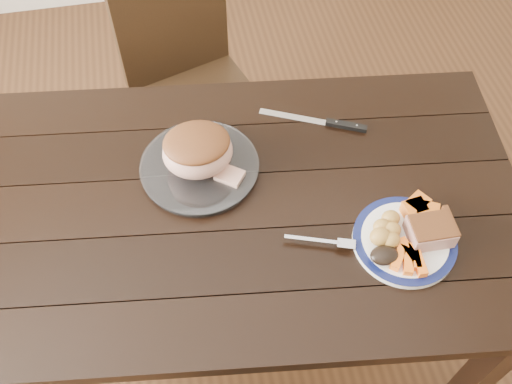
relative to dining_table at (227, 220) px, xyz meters
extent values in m
plane|color=#472B16|center=(0.00, 0.00, -0.66)|extent=(4.00, 4.00, 0.00)
cube|color=black|center=(0.00, 0.00, 0.07)|extent=(1.70, 1.09, 0.04)
cube|color=black|center=(-0.67, 0.46, -0.30)|extent=(0.07, 0.07, 0.71)
cube|color=black|center=(0.67, -0.46, -0.30)|extent=(0.07, 0.07, 0.71)
cube|color=black|center=(0.76, 0.28, -0.30)|extent=(0.07, 0.07, 0.71)
cube|color=black|center=(0.00, 0.65, -0.21)|extent=(0.53, 0.53, 0.04)
cube|color=black|center=(-0.06, 0.84, 0.04)|extent=(0.41, 0.17, 0.46)
cube|color=black|center=(0.12, 0.88, -0.44)|extent=(0.04, 0.04, 0.43)
cube|color=black|center=(0.23, 0.54, -0.44)|extent=(0.04, 0.04, 0.43)
cube|color=black|center=(-0.22, 0.76, -0.44)|extent=(0.04, 0.04, 0.43)
cube|color=black|center=(-0.11, 0.42, -0.44)|extent=(0.04, 0.04, 0.43)
cylinder|color=white|center=(0.42, -0.21, 0.10)|extent=(0.26, 0.26, 0.02)
torus|color=#0D1342|center=(0.42, -0.21, 0.11)|extent=(0.26, 0.26, 0.02)
cylinder|color=white|center=(-0.05, 0.12, 0.10)|extent=(0.32, 0.32, 0.02)
cube|color=tan|center=(0.48, -0.22, 0.14)|extent=(0.11, 0.09, 0.05)
ellipsoid|color=gold|center=(0.40, -0.16, 0.13)|extent=(0.05, 0.04, 0.04)
ellipsoid|color=gold|center=(0.36, -0.21, 0.14)|extent=(0.05, 0.05, 0.05)
ellipsoid|color=gold|center=(0.38, -0.22, 0.13)|extent=(0.05, 0.04, 0.04)
ellipsoid|color=gold|center=(0.39, -0.19, 0.13)|extent=(0.05, 0.04, 0.04)
ellipsoid|color=gold|center=(0.37, -0.18, 0.13)|extent=(0.05, 0.04, 0.04)
cube|color=orange|center=(0.41, -0.25, 0.12)|extent=(0.04, 0.07, 0.02)
cube|color=orange|center=(0.40, -0.28, 0.12)|extent=(0.04, 0.07, 0.02)
cube|color=orange|center=(0.38, -0.26, 0.12)|extent=(0.06, 0.07, 0.02)
cube|color=orange|center=(0.43, -0.29, 0.12)|extent=(0.02, 0.07, 0.02)
cube|color=orange|center=(0.42, -0.27, 0.12)|extent=(0.03, 0.07, 0.02)
cube|color=orange|center=(0.47, -0.14, 0.13)|extent=(0.06, 0.05, 0.04)
cube|color=orange|center=(0.50, -0.16, 0.13)|extent=(0.07, 0.07, 0.04)
cube|color=orange|center=(0.48, -0.13, 0.13)|extent=(0.07, 0.07, 0.04)
ellipsoid|color=black|center=(0.35, -0.25, 0.13)|extent=(0.07, 0.05, 0.03)
cube|color=silver|center=(0.19, -0.17, 0.11)|extent=(0.14, 0.05, 0.00)
cube|color=silver|center=(0.27, -0.20, 0.11)|extent=(0.05, 0.04, 0.00)
ellipsoid|color=tan|center=(-0.05, 0.12, 0.17)|extent=(0.19, 0.16, 0.12)
cube|color=tan|center=(0.02, 0.06, 0.12)|extent=(0.09, 0.09, 0.02)
cube|color=silver|center=(0.25, 0.26, 0.09)|extent=(0.19, 0.11, 0.00)
cube|color=black|center=(0.39, 0.19, 0.10)|extent=(0.12, 0.07, 0.01)
camera|label=1|loc=(-0.08, -0.86, 1.34)|focal=40.00mm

